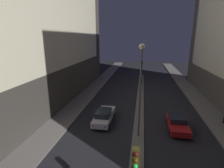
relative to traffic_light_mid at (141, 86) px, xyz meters
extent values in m
cube|color=#66605B|center=(0.00, 2.89, -3.26)|extent=(1.06, 38.79, 0.13)
cube|color=#3D3814|center=(0.00, -14.04, 0.70)|extent=(0.32, 0.28, 0.90)
sphere|color=#4C0F0F|center=(0.00, -14.22, 1.00)|extent=(0.20, 0.20, 0.20)
sphere|color=#4C380A|center=(0.00, -14.22, 0.70)|extent=(0.20, 0.20, 0.20)
sphere|color=#1EEA4C|center=(0.00, -14.22, 0.40)|extent=(0.20, 0.20, 0.20)
cylinder|color=#4C4C51|center=(0.00, 0.03, -1.47)|extent=(0.12, 0.12, 3.45)
cube|color=#3D3814|center=(0.00, 0.03, 0.70)|extent=(0.32, 0.28, 0.90)
sphere|color=#4C0F0F|center=(0.00, -0.15, 1.00)|extent=(0.20, 0.20, 0.20)
sphere|color=#4C380A|center=(0.00, -0.15, 0.70)|extent=(0.20, 0.20, 0.20)
sphere|color=#1EEA4C|center=(0.00, -0.15, 0.40)|extent=(0.20, 0.20, 0.20)
cylinder|color=#4C4C51|center=(0.00, 15.31, -1.47)|extent=(0.12, 0.12, 3.45)
cube|color=#3D3814|center=(0.00, 15.31, 0.70)|extent=(0.32, 0.28, 0.90)
sphere|color=#4C0F0F|center=(0.00, 15.13, 1.00)|extent=(0.20, 0.20, 0.20)
sphere|color=#4C380A|center=(0.00, 15.13, 0.70)|extent=(0.20, 0.20, 0.20)
sphere|color=#1EEA4C|center=(0.00, 15.13, 0.40)|extent=(0.20, 0.20, 0.20)
cylinder|color=#4C4C51|center=(0.00, -5.82, 0.78)|extent=(0.16, 0.16, 7.96)
sphere|color=#F9EAB2|center=(0.00, -5.82, 4.91)|extent=(0.52, 0.52, 0.52)
cube|color=#B2B2B7|center=(-3.78, -3.36, -2.71)|extent=(1.71, 4.71, 0.60)
cube|color=black|center=(-3.78, -3.71, -2.14)|extent=(1.46, 2.12, 0.53)
cube|color=red|center=(-4.38, -5.72, -2.68)|extent=(0.14, 0.04, 0.10)
cube|color=red|center=(-3.18, -5.72, -2.68)|extent=(0.14, 0.04, 0.10)
cylinder|color=black|center=(-4.53, -1.90, -3.01)|extent=(0.22, 0.64, 0.64)
cylinder|color=black|center=(-3.04, -1.90, -3.01)|extent=(0.22, 0.64, 0.64)
cylinder|color=black|center=(-4.53, -4.82, -3.01)|extent=(0.22, 0.64, 0.64)
cylinder|color=black|center=(-3.04, -4.82, -3.01)|extent=(0.22, 0.64, 0.64)
cube|color=maroon|center=(3.78, -3.89, -2.73)|extent=(1.76, 4.02, 0.56)
cube|color=black|center=(3.78, -3.58, -2.20)|extent=(1.50, 1.81, 0.50)
cube|color=red|center=(3.17, -1.88, -2.70)|extent=(0.14, 0.04, 0.10)
cube|color=red|center=(4.40, -1.88, -2.70)|extent=(0.14, 0.04, 0.10)
cylinder|color=black|center=(3.01, -2.64, -3.01)|extent=(0.22, 0.64, 0.64)
cylinder|color=black|center=(4.55, -2.64, -3.01)|extent=(0.22, 0.64, 0.64)
cylinder|color=black|center=(3.01, -5.13, -3.01)|extent=(0.22, 0.64, 0.64)
cylinder|color=black|center=(4.55, -5.13, -3.01)|extent=(0.22, 0.64, 0.64)
camera|label=1|loc=(0.10, -20.47, 5.64)|focal=28.00mm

